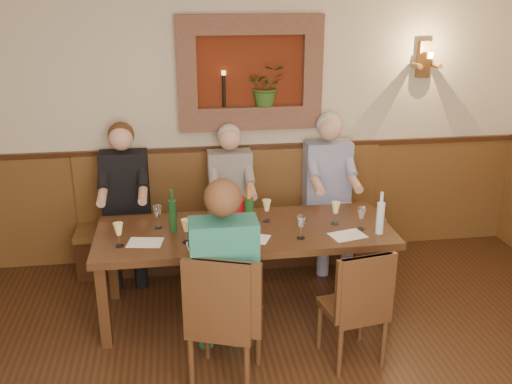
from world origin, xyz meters
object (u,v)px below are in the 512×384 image
at_px(person_bench_right, 328,202).
at_px(person_chair_front, 224,294).
at_px(person_bench_left, 127,214).
at_px(wine_bottle_green_a, 249,216).
at_px(wine_bottle_green_b, 173,215).
at_px(chair_near_left, 225,343).
at_px(person_bench_mid, 231,211).
at_px(bench, 233,231).
at_px(chair_near_right, 353,327).
at_px(water_bottle, 380,217).
at_px(spittoon_bucket, 231,215).
at_px(dining_table, 245,238).

bearing_deg(person_bench_right, person_chair_front, -126.32).
height_order(person_bench_left, wine_bottle_green_a, person_bench_left).
bearing_deg(wine_bottle_green_b, wine_bottle_green_a, -14.53).
bearing_deg(chair_near_left, person_bench_mid, 102.20).
distance_m(person_bench_mid, person_bench_right, 0.96).
distance_m(bench, wine_bottle_green_b, 1.21).
relative_size(person_bench_left, wine_bottle_green_b, 4.08).
relative_size(person_bench_mid, person_chair_front, 0.95).
bearing_deg(person_bench_right, person_bench_left, 179.98).
height_order(bench, person_bench_right, person_bench_right).
xyz_separation_m(bench, chair_near_right, (0.69, -1.74, -0.06)).
bearing_deg(bench, person_chair_front, -98.23).
relative_size(person_bench_mid, person_bench_right, 0.95).
distance_m(chair_near_left, wine_bottle_green_b, 1.15).
xyz_separation_m(chair_near_right, person_bench_left, (-1.70, 1.63, 0.34)).
bearing_deg(chair_near_right, person_chair_front, 169.30).
bearing_deg(chair_near_left, person_chair_front, 106.38).
xyz_separation_m(person_bench_mid, wine_bottle_green_b, (-0.55, -0.80, 0.31)).
distance_m(person_bench_right, wine_bottle_green_b, 1.73).
bearing_deg(chair_near_right, water_bottle, 47.16).
height_order(chair_near_left, person_bench_mid, person_bench_mid).
height_order(spittoon_bucket, water_bottle, water_bottle).
bearing_deg(water_bottle, chair_near_right, -123.21).
distance_m(person_bench_right, spittoon_bucket, 1.38).
bearing_deg(person_chair_front, person_bench_right, 53.68).
relative_size(dining_table, spittoon_bucket, 8.65).
xyz_separation_m(person_bench_mid, wine_bottle_green_a, (0.04, -0.95, 0.33)).
bearing_deg(chair_near_right, spittoon_bucket, 126.46).
bearing_deg(wine_bottle_green_a, chair_near_right, -45.19).
bearing_deg(wine_bottle_green_b, person_bench_left, 118.54).
xyz_separation_m(chair_near_left, wine_bottle_green_a, (0.28, 0.78, 0.62)).
distance_m(bench, chair_near_left, 1.85).
relative_size(bench, wine_bottle_green_a, 7.45).
relative_size(wine_bottle_green_b, water_bottle, 1.03).
bearing_deg(person_bench_mid, wine_bottle_green_a, -87.41).
bearing_deg(person_bench_right, water_bottle, -83.55).
xyz_separation_m(chair_near_right, person_chair_front, (-0.94, 0.02, 0.35)).
bearing_deg(dining_table, person_bench_left, 140.39).
bearing_deg(wine_bottle_green_a, person_bench_left, 137.21).
bearing_deg(wine_bottle_green_b, chair_near_right, -33.24).
bearing_deg(bench, chair_near_right, -68.30).
relative_size(person_chair_front, spittoon_bucket, 5.36).
height_order(chair_near_left, chair_near_right, chair_near_left).
distance_m(dining_table, bench, 1.01).
distance_m(chair_near_right, wine_bottle_green_a, 1.15).
bearing_deg(spittoon_bucket, person_bench_left, 136.36).
height_order(dining_table, wine_bottle_green_a, wine_bottle_green_a).
height_order(dining_table, bench, bench).
bearing_deg(person_bench_mid, water_bottle, -44.76).
relative_size(chair_near_right, person_bench_left, 0.63).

